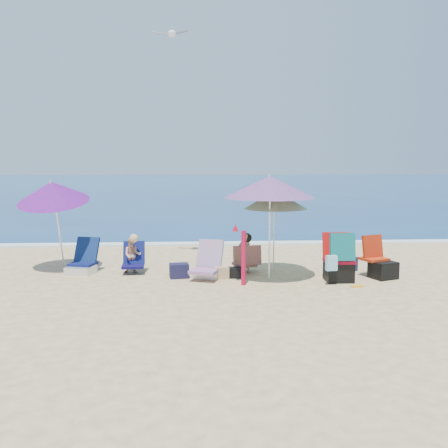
{
  "coord_description": "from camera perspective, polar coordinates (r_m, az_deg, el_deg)",
  "views": [
    {
      "loc": [
        -0.95,
        -9.81,
        2.43
      ],
      "look_at": [
        -0.3,
        1.0,
        1.1
      ],
      "focal_mm": 40.82,
      "sensor_mm": 36.0,
      "label": 1
    }
  ],
  "objects": [
    {
      "name": "person_center",
      "position": [
        11.15,
        2.43,
        -3.36
      ],
      "size": [
        0.62,
        0.55,
        0.88
      ],
      "color": "#A97C65",
      "rests_on": "ground"
    },
    {
      "name": "furled_umbrella",
      "position": [
        10.05,
        2.02,
        -3.16
      ],
      "size": [
        0.29,
        0.26,
        1.2
      ],
      "color": "#B80D30",
      "rests_on": "ground"
    },
    {
      "name": "bag_tan",
      "position": [
        10.67,
        -0.29,
        -5.48
      ],
      "size": [
        0.32,
        0.26,
        0.25
      ],
      "color": "tan",
      "rests_on": "ground"
    },
    {
      "name": "bag_navy_a",
      "position": [
        10.78,
        -5.05,
        -5.23
      ],
      "size": [
        0.43,
        0.33,
        0.3
      ],
      "color": "#181734",
      "rests_on": "ground"
    },
    {
      "name": "bag_black_a",
      "position": [
        11.91,
        -10.17,
        -4.42
      ],
      "size": [
        0.29,
        0.24,
        0.19
      ],
      "color": "black",
      "rests_on": "ground"
    },
    {
      "name": "camp_chair_left",
      "position": [
        11.21,
        17.13,
        -4.46
      ],
      "size": [
        0.75,
        0.78,
        0.88
      ],
      "color": "#B52C0C",
      "rests_on": "ground"
    },
    {
      "name": "chair_rainbow",
      "position": [
        10.77,
        -1.89,
        -4.92
      ],
      "size": [
        0.78,
        0.97,
        0.78
      ],
      "color": "#EA5262",
      "rests_on": "ground"
    },
    {
      "name": "person_left",
      "position": [
        11.35,
        -10.19,
        -3.44
      ],
      "size": [
        0.5,
        0.6,
        0.87
      ],
      "color": "tan",
      "rests_on": "ground"
    },
    {
      "name": "sea",
      "position": [
        54.87,
        -2.45,
        4.39
      ],
      "size": [
        120.0,
        80.0,
        0.12
      ],
      "color": "navy",
      "rests_on": "ground"
    },
    {
      "name": "camp_chair_right",
      "position": [
        10.63,
        12.73,
        -4.33
      ],
      "size": [
        0.65,
        0.74,
        1.03
      ],
      "color": "#A90C25",
      "rests_on": "ground"
    },
    {
      "name": "seagull",
      "position": [
        12.82,
        -5.86,
        20.42
      ],
      "size": [
        0.87,
        0.44,
        0.16
      ],
      "color": "white"
    },
    {
      "name": "umbrella_striped",
      "position": [
        11.06,
        5.78,
        2.73
      ],
      "size": [
        1.74,
        1.74,
        1.84
      ],
      "color": "silver",
      "rests_on": "ground"
    },
    {
      "name": "bag_navy_b",
      "position": [
        11.81,
        13.54,
        -4.29
      ],
      "size": [
        0.45,
        0.35,
        0.31
      ],
      "color": "#1C243D",
      "rests_on": "ground"
    },
    {
      "name": "ground",
      "position": [
        10.15,
        2.04,
        -6.86
      ],
      "size": [
        120.0,
        120.0,
        0.0
      ],
      "color": "#D8BC84",
      "rests_on": "ground"
    },
    {
      "name": "umbrella_turquoise",
      "position": [
        10.48,
        5.13,
        4.15
      ],
      "size": [
        1.97,
        1.97,
        2.17
      ],
      "color": "white",
      "rests_on": "ground"
    },
    {
      "name": "orange_item",
      "position": [
        10.32,
        14.7,
        -6.76
      ],
      "size": [
        0.25,
        0.16,
        0.03
      ],
      "color": "orange",
      "rests_on": "ground"
    },
    {
      "name": "foam",
      "position": [
        15.13,
        0.2,
        -2.17
      ],
      "size": [
        120.0,
        0.5,
        0.04
      ],
      "color": "white",
      "rests_on": "ground"
    },
    {
      "name": "chair_navy",
      "position": [
        11.62,
        -15.54,
        -4.32
      ],
      "size": [
        0.69,
        0.85,
        0.75
      ],
      "color": "#0D1549",
      "rests_on": "ground"
    },
    {
      "name": "bag_black_b",
      "position": [
        10.74,
        1.2,
        -5.46
      ],
      "size": [
        0.3,
        0.22,
        0.22
      ],
      "color": "black",
      "rests_on": "ground"
    },
    {
      "name": "umbrella_blue",
      "position": [
        11.87,
        -18.66,
        3.45
      ],
      "size": [
        1.75,
        1.81,
        2.16
      ],
      "color": "white",
      "rests_on": "ground"
    }
  ]
}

